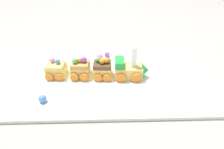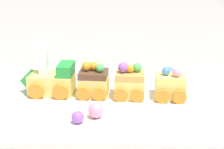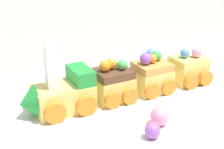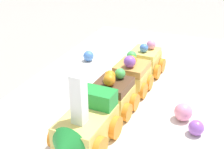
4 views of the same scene
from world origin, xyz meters
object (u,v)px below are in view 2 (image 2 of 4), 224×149
Objects in this scene: gumball_purple at (78,117)px; gumball_pink at (96,110)px; cake_car_caramel at (130,83)px; gumball_blue at (169,72)px; cake_car_chocolate at (94,82)px; cake_car_lemon at (170,86)px; cake_train_locomotive at (48,81)px.

gumball_pink is at bearing -141.90° from gumball_purple.
cake_car_caramel is 2.57× the size of gumball_pink.
cake_car_chocolate is at bearing 36.19° from gumball_blue.
gumball_pink is (-0.03, -0.02, 0.00)m from gumball_purple.
cake_car_lemon is (-0.09, 0.00, -0.00)m from cake_car_caramel.
cake_car_chocolate reaches higher than cake_car_lemon.
gumball_blue is (-0.18, -0.13, -0.02)m from cake_car_chocolate.
gumball_blue is at bearing -125.68° from gumball_purple.
cake_car_chocolate is at bearing -82.55° from gumball_pink.
cake_car_caramel is 3.21× the size of gumball_purple.
cake_train_locomotive is at bearing -0.03° from cake_car_lemon.
cake_car_caramel is 0.17m from gumball_blue.
cake_car_lemon is 0.18m from gumball_pink.
gumball_purple is (0.18, 0.13, -0.01)m from cake_car_lemon.
cake_car_lemon is at bearing -144.07° from gumball_purple.
gumball_pink is (-0.02, 0.11, -0.01)m from cake_car_chocolate.
cake_car_lemon is (-0.16, 0.01, -0.00)m from cake_car_chocolate.
cake_car_lemon is 3.13× the size of gumball_blue.
cake_car_caramel is 0.17m from gumball_purple.
cake_car_caramel reaches higher than gumball_pink.
cake_train_locomotive is 1.61× the size of cake_car_lemon.
cake_train_locomotive is 1.61× the size of cake_car_caramel.
cake_car_lemon is at bearing 85.27° from gumball_blue.
gumball_purple is (0.02, 0.14, -0.02)m from cake_car_chocolate.
gumball_purple is (-0.08, 0.14, -0.02)m from cake_train_locomotive.
cake_train_locomotive is at bearing -46.12° from gumball_pink.
gumball_purple is 0.80× the size of gumball_pink.
gumball_pink is at bearing 56.53° from gumball_blue.
cake_car_caramel is (-0.08, 0.00, 0.00)m from cake_car_chocolate.
cake_train_locomotive is 5.17× the size of gumball_purple.
gumball_pink is 1.22× the size of gumball_blue.
gumball_blue is at bearing -123.69° from cake_car_caramel.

